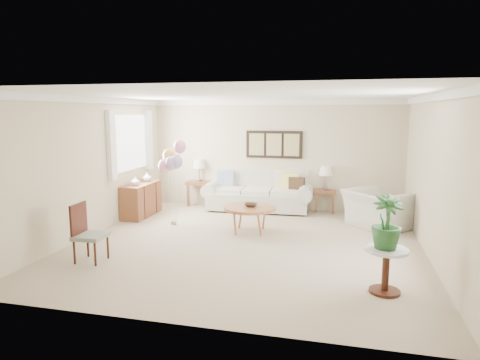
{
  "coord_description": "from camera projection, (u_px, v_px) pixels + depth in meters",
  "views": [
    {
      "loc": [
        1.63,
        -7.1,
        2.31
      ],
      "look_at": [
        -0.26,
        0.6,
        1.05
      ],
      "focal_mm": 32.0,
      "sensor_mm": 36.0,
      "label": 1
    }
  ],
  "objects": [
    {
      "name": "side_table",
      "position": [
        386.0,
        260.0,
        5.46
      ],
      "size": [
        0.55,
        0.55,
        0.59
      ],
      "color": "silver",
      "rests_on": "ground"
    },
    {
      "name": "armchair",
      "position": [
        377.0,
        209.0,
        8.62
      ],
      "size": [
        1.52,
        1.53,
        0.75
      ],
      "primitive_type": "imported",
      "rotation": [
        0.0,
        0.0,
        2.28
      ],
      "color": "beige",
      "rests_on": "ground"
    },
    {
      "name": "potted_plant",
      "position": [
        387.0,
        222.0,
        5.4
      ],
      "size": [
        0.49,
        0.49,
        0.69
      ],
      "primitive_type": "imported",
      "rotation": [
        0.0,
        0.0,
        0.34
      ],
      "color": "#1F4F25",
      "rests_on": "side_table"
    },
    {
      "name": "balloon_cluster",
      "position": [
        172.0,
        159.0,
        8.65
      ],
      "size": [
        0.53,
        0.46,
        1.77
      ],
      "color": "gray",
      "rests_on": "ground"
    },
    {
      "name": "lamp_left",
      "position": [
        199.0,
        164.0,
        10.62
      ],
      "size": [
        0.31,
        0.31,
        0.54
      ],
      "color": "gray",
      "rests_on": "end_table_left"
    },
    {
      "name": "credenza",
      "position": [
        141.0,
        200.0,
        9.59
      ],
      "size": [
        0.46,
        1.2,
        0.74
      ],
      "color": "brown",
      "rests_on": "ground"
    },
    {
      "name": "end_table_right",
      "position": [
        325.0,
        193.0,
        9.98
      ],
      "size": [
        0.49,
        0.44,
        0.53
      ],
      "color": "brown",
      "rests_on": "ground"
    },
    {
      "name": "ground_plane",
      "position": [
        246.0,
        244.0,
        7.56
      ],
      "size": [
        6.0,
        6.0,
        0.0
      ],
      "primitive_type": "plane",
      "color": "#B5A68F"
    },
    {
      "name": "accent_chair",
      "position": [
        87.0,
        231.0,
        6.64
      ],
      "size": [
        0.47,
        0.47,
        0.92
      ],
      "color": "gray",
      "rests_on": "ground"
    },
    {
      "name": "vase_white",
      "position": [
        135.0,
        181.0,
        9.24
      ],
      "size": [
        0.23,
        0.23,
        0.19
      ],
      "primitive_type": "imported",
      "rotation": [
        0.0,
        0.0,
        0.25
      ],
      "color": "silver",
      "rests_on": "credenza"
    },
    {
      "name": "decor_bowl",
      "position": [
        251.0,
        205.0,
        8.24
      ],
      "size": [
        0.27,
        0.27,
        0.06
      ],
      "primitive_type": "imported",
      "rotation": [
        0.0,
        0.0,
        0.05
      ],
      "color": "#2E231D",
      "rests_on": "coffee_table"
    },
    {
      "name": "end_table_left",
      "position": [
        199.0,
        185.0,
        10.7
      ],
      "size": [
        0.57,
        0.51,
        0.62
      ],
      "color": "brown",
      "rests_on": "ground"
    },
    {
      "name": "room_shell",
      "position": [
        241.0,
        152.0,
        7.42
      ],
      "size": [
        6.04,
        6.04,
        2.6
      ],
      "color": "#C4B69B",
      "rests_on": "ground"
    },
    {
      "name": "sofa",
      "position": [
        259.0,
        194.0,
        10.2
      ],
      "size": [
        2.62,
        1.05,
        0.96
      ],
      "color": "beige",
      "rests_on": "ground"
    },
    {
      "name": "lamp_right",
      "position": [
        326.0,
        171.0,
        9.9
      ],
      "size": [
        0.32,
        0.32,
        0.56
      ],
      "color": "gray",
      "rests_on": "end_table_right"
    },
    {
      "name": "wall_art_triptych",
      "position": [
        274.0,
        145.0,
        10.16
      ],
      "size": [
        1.35,
        0.06,
        0.65
      ],
      "color": "black",
      "rests_on": "ground"
    },
    {
      "name": "vase_sage",
      "position": [
        147.0,
        177.0,
        9.78
      ],
      "size": [
        0.23,
        0.23,
        0.21
      ],
      "primitive_type": "imported",
      "rotation": [
        0.0,
        0.0,
        -0.17
      ],
      "color": "#B5BFAF",
      "rests_on": "credenza"
    },
    {
      "name": "coffee_table",
      "position": [
        250.0,
        209.0,
        8.25
      ],
      "size": [
        1.01,
        1.01,
        0.51
      ],
      "color": "#9D5732",
      "rests_on": "ground"
    }
  ]
}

